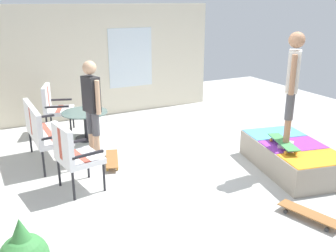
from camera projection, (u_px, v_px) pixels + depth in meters
ground_plane at (193, 173)px, 6.23m from camera, size 12.00×12.00×0.10m
house_facade at (93, 62)px, 8.80m from camera, size 0.23×6.00×2.59m
skate_ramp at (293, 157)px, 6.20m from camera, size 2.05×1.92×0.45m
patio_bench at (42, 128)px, 6.35m from camera, size 1.27×0.59×1.02m
patio_chair_near_house at (53, 105)px, 7.81m from camera, size 0.76×0.72×1.02m
patio_chair_by_wall at (72, 152)px, 5.38m from camera, size 0.70×0.64×1.02m
patio_table at (85, 120)px, 7.51m from camera, size 0.90×0.90×0.57m
person_watching at (92, 103)px, 6.38m from camera, size 0.46×0.31×1.73m
person_skater at (292, 81)px, 5.71m from camera, size 0.37×0.37×1.79m
skateboard_by_bench at (112, 159)px, 6.45m from camera, size 0.82×0.44×0.10m
skateboard_spare at (309, 214)px, 4.80m from camera, size 0.82×0.41×0.10m
skateboard_on_ramp at (283, 142)px, 5.96m from camera, size 0.82×0.45×0.10m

